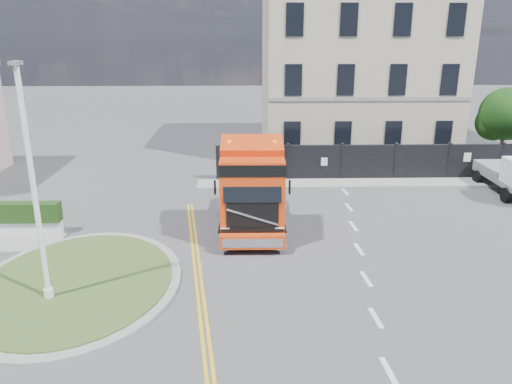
{
  "coord_description": "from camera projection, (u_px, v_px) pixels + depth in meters",
  "views": [
    {
      "loc": [
        -1.44,
        -17.85,
        8.0
      ],
      "look_at": [
        -0.97,
        1.31,
        1.8
      ],
      "focal_mm": 35.0,
      "sensor_mm": 36.0,
      "label": 1
    }
  ],
  "objects": [
    {
      "name": "traffic_island",
      "position": [
        77.0,
        283.0,
        16.43
      ],
      "size": [
        6.8,
        6.8,
        0.17
      ],
      "color": "gray",
      "rests_on": "ground"
    },
    {
      "name": "pavement_far",
      "position": [
        380.0,
        183.0,
        27.3
      ],
      "size": [
        20.0,
        1.6,
        0.12
      ],
      "primitive_type": "cube",
      "color": "gray",
      "rests_on": "ground"
    },
    {
      "name": "ground",
      "position": [
        282.0,
        246.0,
        19.47
      ],
      "size": [
        120.0,
        120.0,
        0.0
      ],
      "primitive_type": "plane",
      "color": "#424244",
      "rests_on": "ground"
    },
    {
      "name": "tree",
      "position": [
        503.0,
        116.0,
        30.37
      ],
      "size": [
        3.2,
        3.2,
        4.8
      ],
      "color": "#382619",
      "rests_on": "ground"
    },
    {
      "name": "truck",
      "position": [
        252.0,
        193.0,
        20.25
      ],
      "size": [
        2.51,
        6.53,
        3.9
      ],
      "rotation": [
        0.0,
        0.0,
        -0.01
      ],
      "color": "black",
      "rests_on": "ground"
    },
    {
      "name": "lamppost_island",
      "position": [
        33.0,
        185.0,
        14.32
      ],
      "size": [
        0.22,
        0.45,
        7.24
      ],
      "color": "white",
      "rests_on": "ground"
    },
    {
      "name": "hoarding_fence",
      "position": [
        387.0,
        162.0,
        27.88
      ],
      "size": [
        18.8,
        0.25,
        2.0
      ],
      "color": "black",
      "rests_on": "ground"
    },
    {
      "name": "georgian_building",
      "position": [
        354.0,
        66.0,
        33.53
      ],
      "size": [
        12.3,
        10.3,
        12.8
      ],
      "color": "beige",
      "rests_on": "ground"
    }
  ]
}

